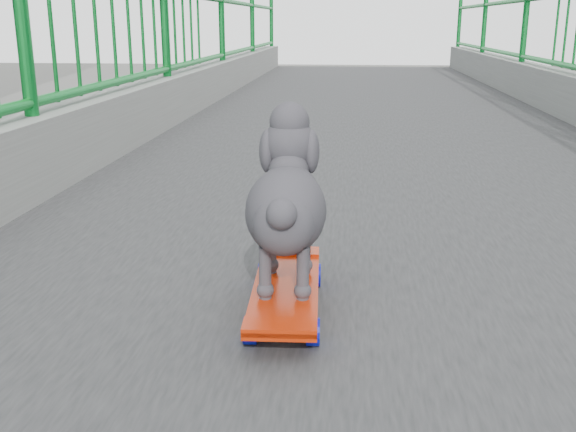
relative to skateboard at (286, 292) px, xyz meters
The scene contains 2 objects.
skateboard is the anchor object (origin of this frame).
poodle 0.21m from the skateboard, 92.43° to the left, with size 0.19×0.44×0.37m.
Camera 1 is at (-0.15, 1.46, 7.65)m, focal length 42.00 mm.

